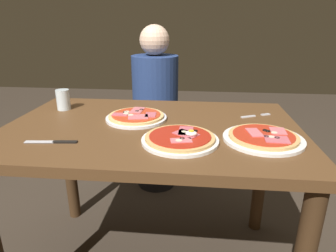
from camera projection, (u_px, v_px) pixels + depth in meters
The scene contains 8 objects.
dining_table at pixel (152, 150), 1.31m from camera, with size 1.27×0.83×0.77m.
pizza_foreground at pixel (180, 139), 1.09m from camera, with size 0.29×0.29×0.05m.
pizza_across_left at pixel (263, 138), 1.10m from camera, with size 0.30×0.30×0.03m.
pizza_across_right at pixel (136, 117), 1.34m from camera, with size 0.28×0.28×0.03m.
water_glass_near at pixel (63, 101), 1.48m from camera, with size 0.07×0.07×0.10m.
fork at pixel (253, 116), 1.38m from camera, with size 0.15×0.08×0.00m.
knife at pixel (55, 142), 1.09m from camera, with size 0.20×0.04×0.01m.
diner_person at pixel (156, 115), 2.11m from camera, with size 0.32×0.32×1.18m.
Camera 1 is at (0.19, -1.18, 1.20)m, focal length 31.20 mm.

